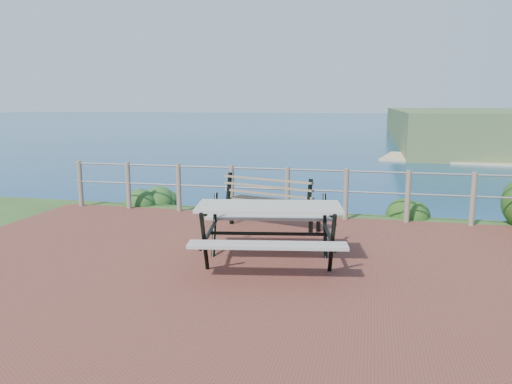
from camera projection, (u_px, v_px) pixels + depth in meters
ground at (246, 271)px, 6.79m from camera, size 10.00×7.00×0.12m
ocean at (369, 110)px, 198.63m from camera, size 1200.00×1200.00×0.00m
safety_railing at (287, 189)px, 9.90m from camera, size 9.40×0.10×1.00m
picnic_table at (269, 228)px, 6.97m from camera, size 2.11×1.71×0.84m
park_bench at (274, 193)px, 9.00m from camera, size 1.80×0.94×0.99m
shrub_lip_west at (152, 202)px, 11.51m from camera, size 0.83×0.83×0.59m
shrub_lip_east at (415, 216)px, 10.14m from camera, size 0.77×0.77×0.51m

